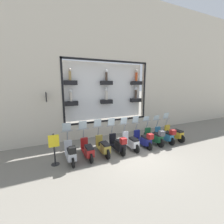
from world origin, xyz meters
The scene contains 12 objects.
ground_plane centered at (0.00, 0.00, 0.00)m, with size 120.00×120.00×0.00m, color gray.
building_facade centered at (3.60, 0.00, 4.84)m, with size 1.20×36.00×9.46m.
scooter_yellow_0 centered at (0.71, -3.48, 0.44)m, with size 1.81×0.61×1.66m.
scooter_teal_1 centered at (0.64, -2.66, 0.46)m, with size 1.79×0.61×1.55m.
scooter_green_2 centered at (0.65, -1.83, 0.48)m, with size 1.81×0.61×1.56m.
scooter_navy_3 centered at (0.64, -1.01, 0.46)m, with size 1.79×0.60×1.66m.
scooter_white_4 centered at (0.71, -0.19, 0.42)m, with size 1.79×0.61×1.64m.
scooter_black_5 centered at (0.64, 0.64, 0.46)m, with size 1.79×0.60×1.67m.
scooter_olive_6 centered at (0.71, 1.46, 0.44)m, with size 1.80×0.60×1.70m.
scooter_red_7 centered at (0.71, 2.28, 0.42)m, with size 1.79×0.61×1.68m.
scooter_silver_8 centered at (0.64, 3.10, 0.46)m, with size 1.79×0.61×1.67m.
shop_sign_post centered at (0.69, 3.79, 0.77)m, with size 0.36×0.45×1.45m.
Camera 1 is at (-6.01, 4.06, 3.56)m, focal length 24.00 mm.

